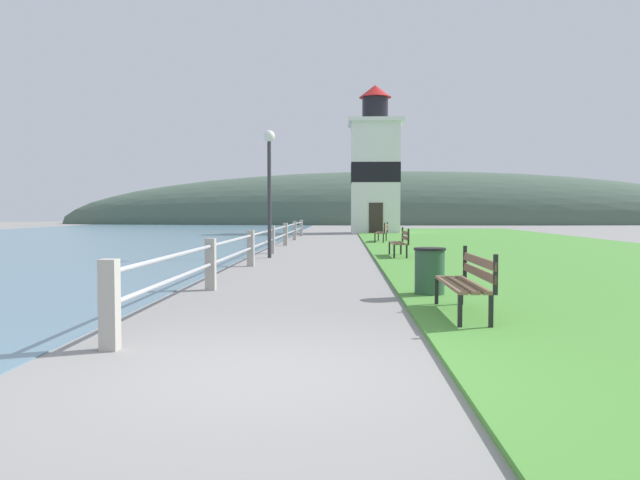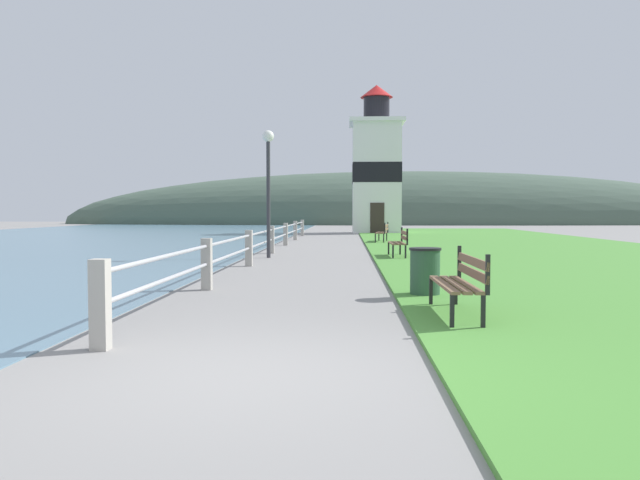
% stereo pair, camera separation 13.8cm
% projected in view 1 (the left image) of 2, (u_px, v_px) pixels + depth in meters
% --- Properties ---
extents(ground_plane, '(160.00, 160.00, 0.00)m').
position_uv_depth(ground_plane, '(252.00, 377.00, 5.47)').
color(ground_plane, gray).
extents(grass_verge, '(12.00, 54.54, 0.06)m').
position_uv_depth(grass_verge, '(528.00, 249.00, 23.33)').
color(grass_verge, '#4C8E38').
rests_on(grass_verge, ground_plane).
extents(seawall_railing, '(0.18, 30.08, 0.96)m').
position_uv_depth(seawall_railing, '(272.00, 237.00, 21.43)').
color(seawall_railing, '#A8A399').
rests_on(seawall_railing, ground_plane).
extents(park_bench_near, '(0.48, 1.91, 0.94)m').
position_uv_depth(park_bench_near, '(468.00, 279.00, 8.40)').
color(park_bench_near, brown).
rests_on(park_bench_near, ground_plane).
extents(park_bench_midway, '(0.49, 1.70, 0.94)m').
position_uv_depth(park_bench_midway, '(401.00, 241.00, 19.25)').
color(park_bench_midway, brown).
rests_on(park_bench_midway, ground_plane).
extents(park_bench_far, '(0.73, 2.01, 0.94)m').
position_uv_depth(park_bench_far, '(383.00, 231.00, 28.60)').
color(park_bench_far, brown).
rests_on(park_bench_far, ground_plane).
extents(lighthouse, '(3.59, 3.59, 9.79)m').
position_uv_depth(lighthouse, '(375.00, 169.00, 41.37)').
color(lighthouse, white).
rests_on(lighthouse, ground_plane).
extents(trash_bin, '(0.54, 0.54, 0.84)m').
position_uv_depth(trash_bin, '(430.00, 272.00, 10.50)').
color(trash_bin, '#2D5138').
rests_on(trash_bin, ground_plane).
extents(lamp_post, '(0.36, 0.36, 3.96)m').
position_uv_depth(lamp_post, '(269.00, 170.00, 19.32)').
color(lamp_post, '#333338').
rests_on(lamp_post, ground_plane).
extents(distant_hillside, '(80.00, 16.00, 12.00)m').
position_uv_depth(distant_hillside, '(406.00, 224.00, 71.42)').
color(distant_hillside, '#475B4C').
rests_on(distant_hillside, ground_plane).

